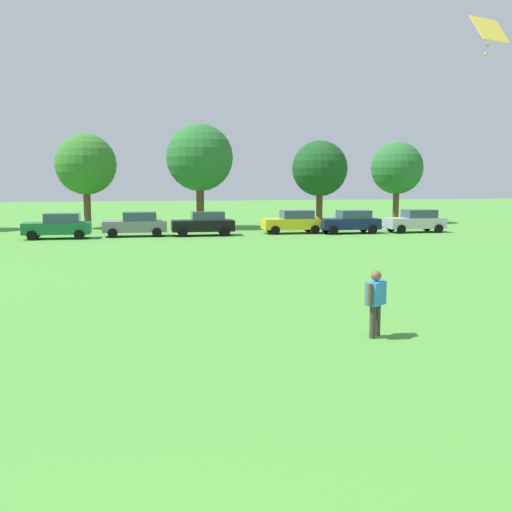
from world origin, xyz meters
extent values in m
plane|color=#4C9338|center=(0.00, 30.00, 0.00)|extent=(160.00, 160.00, 0.00)
cylinder|color=#3F3833|center=(5.82, 11.43, 0.41)|extent=(0.15, 0.15, 0.82)
cylinder|color=#3F3833|center=(5.63, 11.27, 0.41)|extent=(0.15, 0.15, 0.82)
cube|color=#337FCC|center=(5.73, 11.35, 1.11)|extent=(0.62, 0.59, 0.58)
cylinder|color=brown|center=(5.99, 11.57, 1.13)|extent=(0.12, 0.12, 0.55)
cylinder|color=brown|center=(5.47, 11.13, 1.13)|extent=(0.12, 0.12, 0.55)
sphere|color=brown|center=(5.73, 11.35, 1.54)|extent=(0.26, 0.26, 0.26)
cube|color=yellow|center=(10.20, 14.13, 8.21)|extent=(1.32, 0.92, 0.76)
sphere|color=#8CD859|center=(10.20, 14.13, 7.96)|extent=(0.10, 0.10, 0.10)
sphere|color=#8CD859|center=(10.15, 14.13, 7.74)|extent=(0.10, 0.10, 0.10)
sphere|color=#8CD859|center=(10.10, 14.13, 7.52)|extent=(0.10, 0.10, 0.10)
cube|color=#196B38|center=(-5.19, 39.04, 0.70)|extent=(4.30, 1.80, 0.76)
cube|color=#334756|center=(-4.85, 39.04, 1.38)|extent=(2.24, 1.58, 0.60)
cylinder|color=black|center=(-6.66, 38.14, 0.32)|extent=(0.64, 0.22, 0.64)
cylinder|color=black|center=(-6.66, 39.94, 0.32)|extent=(0.64, 0.22, 0.64)
cylinder|color=black|center=(-3.73, 38.14, 0.32)|extent=(0.64, 0.22, 0.64)
cylinder|color=black|center=(-3.73, 39.94, 0.32)|extent=(0.64, 0.22, 0.64)
cube|color=slate|center=(-0.17, 39.74, 0.70)|extent=(4.30, 1.80, 0.76)
cube|color=#334756|center=(0.18, 39.74, 1.38)|extent=(2.24, 1.58, 0.60)
cylinder|color=black|center=(-1.63, 38.84, 0.32)|extent=(0.64, 0.22, 0.64)
cylinder|color=black|center=(-1.63, 40.64, 0.32)|extent=(0.64, 0.22, 0.64)
cylinder|color=black|center=(1.29, 38.84, 0.32)|extent=(0.64, 0.22, 0.64)
cylinder|color=black|center=(1.29, 40.64, 0.32)|extent=(0.64, 0.22, 0.64)
cube|color=black|center=(4.49, 39.41, 0.70)|extent=(4.30, 1.80, 0.76)
cube|color=#334756|center=(4.83, 39.41, 1.38)|extent=(2.24, 1.58, 0.60)
cylinder|color=black|center=(3.03, 38.51, 0.32)|extent=(0.64, 0.22, 0.64)
cylinder|color=black|center=(3.03, 40.31, 0.32)|extent=(0.64, 0.22, 0.64)
cylinder|color=black|center=(5.95, 38.51, 0.32)|extent=(0.64, 0.22, 0.64)
cylinder|color=black|center=(5.95, 40.31, 0.32)|extent=(0.64, 0.22, 0.64)
cube|color=yellow|center=(11.05, 39.91, 0.70)|extent=(4.30, 1.80, 0.76)
cube|color=#334756|center=(11.40, 39.91, 1.38)|extent=(2.24, 1.58, 0.60)
cylinder|color=black|center=(9.59, 39.01, 0.32)|extent=(0.64, 0.22, 0.64)
cylinder|color=black|center=(9.59, 40.81, 0.32)|extent=(0.64, 0.22, 0.64)
cylinder|color=black|center=(12.51, 39.01, 0.32)|extent=(0.64, 0.22, 0.64)
cylinder|color=black|center=(12.51, 40.81, 0.32)|extent=(0.64, 0.22, 0.64)
cube|color=#141E4C|center=(15.11, 39.11, 0.70)|extent=(4.30, 1.80, 0.76)
cube|color=#334756|center=(15.45, 39.11, 1.38)|extent=(2.24, 1.58, 0.60)
cylinder|color=black|center=(13.65, 38.21, 0.32)|extent=(0.64, 0.22, 0.64)
cylinder|color=black|center=(13.65, 40.01, 0.32)|extent=(0.64, 0.22, 0.64)
cylinder|color=black|center=(16.57, 38.21, 0.32)|extent=(0.64, 0.22, 0.64)
cylinder|color=black|center=(16.57, 40.01, 0.32)|extent=(0.64, 0.22, 0.64)
cube|color=silver|center=(20.20, 39.03, 0.70)|extent=(4.30, 1.80, 0.76)
cube|color=#334756|center=(20.54, 39.03, 1.38)|extent=(2.24, 1.58, 0.60)
cylinder|color=black|center=(18.74, 38.13, 0.32)|extent=(0.64, 0.22, 0.64)
cylinder|color=black|center=(18.74, 39.93, 0.32)|extent=(0.64, 0.22, 0.64)
cylinder|color=black|center=(21.66, 38.13, 0.32)|extent=(0.64, 0.22, 0.64)
cylinder|color=black|center=(21.66, 39.93, 0.32)|extent=(0.64, 0.22, 0.64)
cylinder|color=brown|center=(-3.89, 47.57, 1.52)|extent=(0.56, 0.56, 3.05)
sphere|color=#337528|center=(-3.89, 47.57, 5.09)|extent=(4.81, 4.81, 4.81)
cylinder|color=brown|center=(5.01, 45.98, 1.69)|extent=(0.62, 0.62, 3.37)
sphere|color=#286B2D|center=(5.01, 45.98, 5.63)|extent=(5.32, 5.32, 5.32)
cylinder|color=brown|center=(14.74, 45.23, 1.43)|extent=(0.53, 0.53, 2.87)
sphere|color=#194C1E|center=(14.74, 45.23, 4.79)|extent=(4.53, 4.53, 4.53)
cylinder|color=brown|center=(22.94, 48.51, 1.47)|extent=(0.54, 0.54, 2.94)
sphere|color=#286B2D|center=(22.94, 48.51, 4.92)|extent=(4.65, 4.65, 4.65)
camera|label=1|loc=(0.02, -2.34, 3.88)|focal=42.20mm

